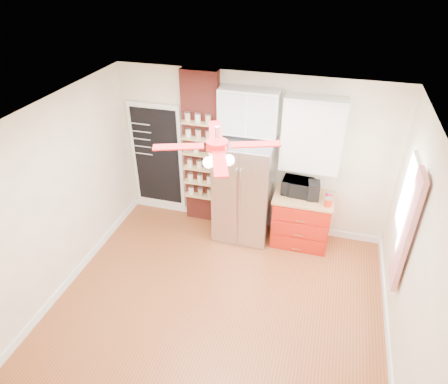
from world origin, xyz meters
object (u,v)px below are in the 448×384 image
(ceiling_fan, at_px, (217,146))
(canister_left, at_px, (328,202))
(red_cabinet, at_px, (301,219))
(pantry_jar_oats, at_px, (196,149))
(toaster_oven, at_px, (297,187))
(coffee_maker, at_px, (313,191))
(fridge, at_px, (244,190))

(ceiling_fan, distance_m, canister_left, 2.46)
(red_cabinet, height_order, pantry_jar_oats, pantry_jar_oats)
(canister_left, bearing_deg, ceiling_fan, -130.65)
(toaster_oven, height_order, pantry_jar_oats, pantry_jar_oats)
(ceiling_fan, bearing_deg, coffee_maker, 57.42)
(pantry_jar_oats, bearing_deg, toaster_oven, -2.19)
(fridge, height_order, canister_left, fridge)
(ceiling_fan, relative_size, coffee_maker, 4.65)
(fridge, distance_m, ceiling_fan, 2.25)
(fridge, relative_size, ceiling_fan, 1.25)
(ceiling_fan, bearing_deg, toaster_oven, 65.22)
(ceiling_fan, distance_m, toaster_oven, 2.35)
(coffee_maker, xyz_separation_m, pantry_jar_oats, (-1.95, 0.14, 0.39))
(fridge, relative_size, coffee_maker, 5.82)
(fridge, bearing_deg, ceiling_fan, -88.24)
(ceiling_fan, bearing_deg, fridge, 91.76)
(toaster_oven, distance_m, coffee_maker, 0.27)
(red_cabinet, distance_m, canister_left, 0.66)
(red_cabinet, relative_size, pantry_jar_oats, 6.59)
(red_cabinet, xyz_separation_m, toaster_oven, (-0.13, 0.04, 0.58))
(fridge, xyz_separation_m, coffee_maker, (1.10, 0.01, 0.18))
(toaster_oven, bearing_deg, canister_left, -19.72)
(red_cabinet, bearing_deg, coffee_maker, -15.91)
(red_cabinet, xyz_separation_m, coffee_maker, (0.13, -0.04, 0.60))
(ceiling_fan, xyz_separation_m, canister_left, (1.29, 1.50, -1.46))
(toaster_oven, distance_m, pantry_jar_oats, 1.75)
(ceiling_fan, xyz_separation_m, pantry_jar_oats, (-0.90, 1.79, -0.98))
(pantry_jar_oats, bearing_deg, fridge, -10.38)
(red_cabinet, bearing_deg, canister_left, -25.61)
(toaster_oven, distance_m, canister_left, 0.55)
(fridge, distance_m, pantry_jar_oats, 1.04)
(coffee_maker, bearing_deg, toaster_oven, 155.87)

